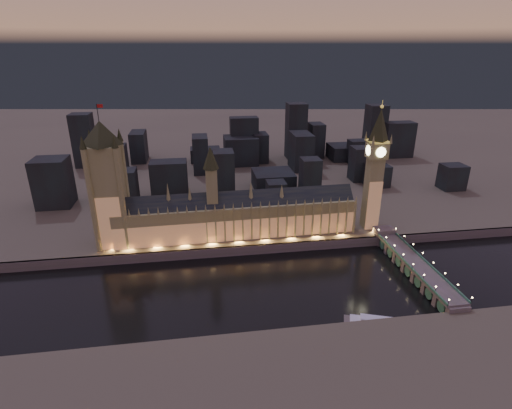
{
  "coord_description": "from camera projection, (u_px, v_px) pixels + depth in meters",
  "views": [
    {
      "loc": [
        -39.64,
        -244.32,
        160.08
      ],
      "look_at": [
        5.0,
        55.0,
        38.0
      ],
      "focal_mm": 28.0,
      "sensor_mm": 36.0,
      "label": 1
    }
  ],
  "objects": [
    {
      "name": "river_boat",
      "position": [
        379.0,
        322.0,
        244.4
      ],
      "size": [
        42.23,
        23.25,
        4.5
      ],
      "color": "#505041",
      "rests_on": "ground"
    },
    {
      "name": "westminster_bridge",
      "position": [
        412.0,
        265.0,
        299.71
      ],
      "size": [
        16.46,
        113.0,
        15.9
      ],
      "color": "#505041",
      "rests_on": "ground"
    },
    {
      "name": "elizabeth_tower",
      "position": [
        376.0,
        160.0,
        334.92
      ],
      "size": [
        18.0,
        18.0,
        110.56
      ],
      "color": "olive",
      "rests_on": "north_bank"
    },
    {
      "name": "north_bank",
      "position": [
        218.0,
        131.0,
        764.88
      ],
      "size": [
        2000.0,
        960.0,
        8.0
      ],
      "primitive_type": "cube",
      "color": "#504839",
      "rests_on": "ground"
    },
    {
      "name": "embankment_wall",
      "position": [
        252.0,
        250.0,
        325.52
      ],
      "size": [
        2000.0,
        2.5,
        8.0
      ],
      "primitive_type": "cube",
      "color": "#505041",
      "rests_on": "ground"
    },
    {
      "name": "victoria_tower",
      "position": [
        107.0,
        179.0,
        307.43
      ],
      "size": [
        31.68,
        31.68,
        112.05
      ],
      "color": "olive",
      "rests_on": "north_bank"
    },
    {
      "name": "palace_of_westminster",
      "position": [
        236.0,
        215.0,
        334.65
      ],
      "size": [
        202.0,
        25.33,
        78.0
      ],
      "color": "olive",
      "rests_on": "north_bank"
    },
    {
      "name": "city_backdrop",
      "position": [
        259.0,
        153.0,
        509.64
      ],
      "size": [
        465.95,
        215.63,
        76.65
      ],
      "color": "black",
      "rests_on": "north_bank"
    },
    {
      "name": "ground_plane",
      "position": [
        260.0,
        281.0,
        289.41
      ],
      "size": [
        2000.0,
        2000.0,
        0.0
      ],
      "primitive_type": "plane",
      "color": "black",
      "rests_on": "ground"
    }
  ]
}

